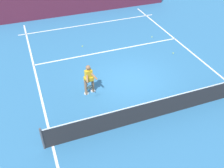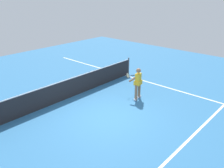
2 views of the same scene
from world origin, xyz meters
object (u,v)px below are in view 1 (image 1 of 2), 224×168
(tennis_player, at_px, (89,79))
(tennis_ball_far, at_px, (152,37))
(tennis_ball_near, at_px, (173,53))
(tennis_ball_mid, at_px, (82,46))

(tennis_player, bearing_deg, tennis_ball_far, -143.08)
(tennis_ball_near, bearing_deg, tennis_ball_far, -85.05)
(tennis_ball_near, height_order, tennis_ball_mid, same)
(tennis_ball_mid, bearing_deg, tennis_ball_near, 150.77)
(tennis_player, bearing_deg, tennis_ball_near, -162.29)
(tennis_player, distance_m, tennis_ball_far, 6.86)
(tennis_player, xyz_separation_m, tennis_ball_mid, (-0.86, -4.48, -0.81))
(tennis_player, height_order, tennis_ball_near, tennis_player)
(tennis_ball_near, distance_m, tennis_ball_far, 2.30)
(tennis_ball_far, bearing_deg, tennis_player, 36.92)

